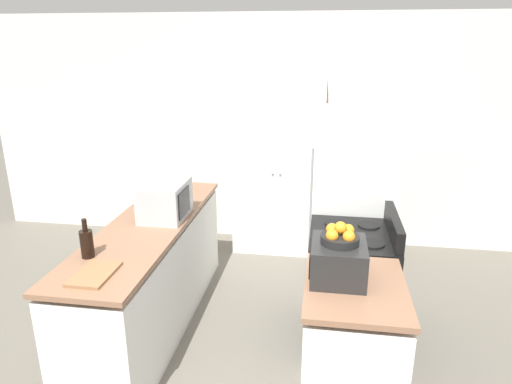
{
  "coord_description": "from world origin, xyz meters",
  "views": [
    {
      "loc": [
        0.57,
        -1.95,
        2.28
      ],
      "look_at": [
        0.0,
        1.76,
        1.05
      ],
      "focal_mm": 32.0,
      "sensor_mm": 36.0,
      "label": 1
    }
  ],
  "objects": [
    {
      "name": "wall_back",
      "position": [
        0.0,
        3.22,
        1.3
      ],
      "size": [
        7.0,
        0.06,
        2.6
      ],
      "color": "silver",
      "rests_on": "ground_plane"
    },
    {
      "name": "counter_left",
      "position": [
        -0.79,
        1.24,
        0.44
      ],
      "size": [
        0.6,
        2.27,
        0.92
      ],
      "color": "silver",
      "rests_on": "ground_plane"
    },
    {
      "name": "counter_right",
      "position": [
        0.79,
        0.5,
        0.44
      ],
      "size": [
        0.6,
        0.79,
        0.92
      ],
      "color": "silver",
      "rests_on": "ground_plane"
    },
    {
      "name": "pantry_cabinet",
      "position": [
        0.08,
        2.93,
        0.96
      ],
      "size": [
        0.98,
        0.52,
        1.93
      ],
      "color": "white",
      "rests_on": "ground_plane"
    },
    {
      "name": "stove",
      "position": [
        0.81,
        1.27,
        0.47
      ],
      "size": [
        0.66,
        0.72,
        1.08
      ],
      "color": "black",
      "rests_on": "ground_plane"
    },
    {
      "name": "refrigerator",
      "position": [
        0.84,
        2.04,
        0.87
      ],
      "size": [
        0.73,
        0.74,
        1.74
      ],
      "color": "white",
      "rests_on": "ground_plane"
    },
    {
      "name": "microwave",
      "position": [
        -0.69,
        1.38,
        1.07
      ],
      "size": [
        0.35,
        0.44,
        0.3
      ],
      "color": "#B2B2B7",
      "rests_on": "counter_left"
    },
    {
      "name": "wine_bottle",
      "position": [
        -0.96,
        0.6,
        1.02
      ],
      "size": [
        0.09,
        0.09,
        0.27
      ],
      "color": "black",
      "rests_on": "counter_left"
    },
    {
      "name": "toaster_oven",
      "position": [
        0.68,
        0.57,
        1.03
      ],
      "size": [
        0.33,
        0.37,
        0.23
      ],
      "color": "black",
      "rests_on": "counter_right"
    },
    {
      "name": "fruit_bowl",
      "position": [
        0.69,
        0.57,
        1.2
      ],
      "size": [
        0.23,
        0.23,
        0.14
      ],
      "color": "black",
      "rests_on": "toaster_oven"
    },
    {
      "name": "cutting_board",
      "position": [
        -0.79,
        0.37,
        0.93
      ],
      "size": [
        0.22,
        0.33,
        0.02
      ],
      "color": "#8E6642",
      "rests_on": "counter_left"
    }
  ]
}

